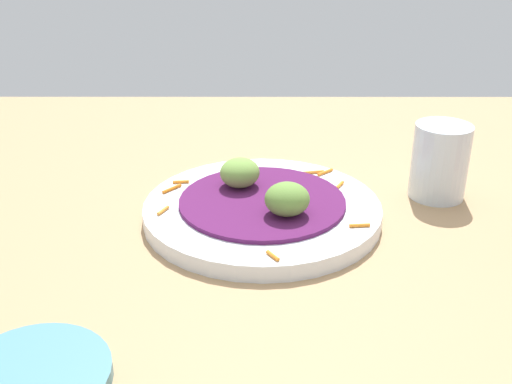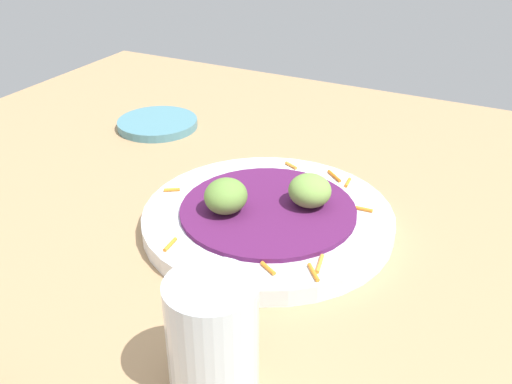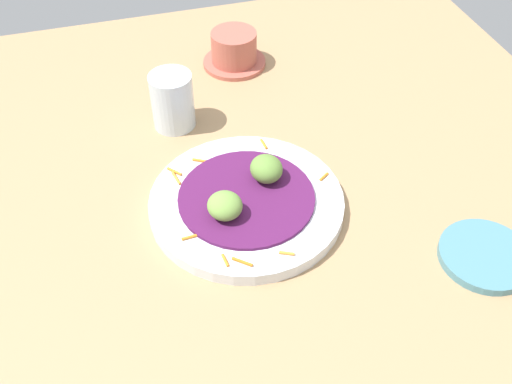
# 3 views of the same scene
# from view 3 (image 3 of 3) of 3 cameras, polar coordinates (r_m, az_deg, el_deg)

# --- Properties ---
(table_surface) EXTENTS (1.10, 1.10, 0.02)m
(table_surface) POSITION_cam_3_polar(r_m,az_deg,el_deg) (0.91, 1.17, 0.75)
(table_surface) COLOR tan
(table_surface) RESTS_ON ground
(main_plate) EXTENTS (0.28, 0.28, 0.02)m
(main_plate) POSITION_cam_3_polar(r_m,az_deg,el_deg) (0.86, -0.91, -1.07)
(main_plate) COLOR silver
(main_plate) RESTS_ON table_surface
(cabbage_bed) EXTENTS (0.19, 0.19, 0.01)m
(cabbage_bed) POSITION_cam_3_polar(r_m,az_deg,el_deg) (0.85, -0.92, -0.49)
(cabbage_bed) COLOR #51194C
(cabbage_bed) RESTS_ON main_plate
(carrot_garnish) EXTENTS (0.24, 0.23, 0.00)m
(carrot_garnish) POSITION_cam_3_polar(r_m,az_deg,el_deg) (0.84, -2.77, -0.93)
(carrot_garnish) COLOR orange
(carrot_garnish) RESTS_ON main_plate
(guac_scoop_left) EXTENTS (0.07, 0.07, 0.04)m
(guac_scoop_left) POSITION_cam_3_polar(r_m,az_deg,el_deg) (0.81, -2.98, -1.31)
(guac_scoop_left) COLOR #759E47
(guac_scoop_left) RESTS_ON cabbage_bed
(guac_scoop_center) EXTENTS (0.06, 0.05, 0.04)m
(guac_scoop_center) POSITION_cam_3_polar(r_m,az_deg,el_deg) (0.86, 0.99, 2.22)
(guac_scoop_center) COLOR olive
(guac_scoop_center) RESTS_ON cabbage_bed
(side_plate_small) EXTENTS (0.12, 0.12, 0.01)m
(side_plate_small) POSITION_cam_3_polar(r_m,az_deg,el_deg) (0.85, 20.93, -5.67)
(side_plate_small) COLOR teal
(side_plate_small) RESTS_ON table_surface
(terracotta_bowl) EXTENTS (0.12, 0.12, 0.07)m
(terracotta_bowl) POSITION_cam_3_polar(r_m,az_deg,el_deg) (1.14, -2.09, 13.30)
(terracotta_bowl) COLOR #B75B4C
(terracotta_bowl) RESTS_ON table_surface
(water_glass) EXTENTS (0.07, 0.07, 0.09)m
(water_glass) POSITION_cam_3_polar(r_m,az_deg,el_deg) (0.99, -7.94, 8.58)
(water_glass) COLOR silver
(water_glass) RESTS_ON table_surface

